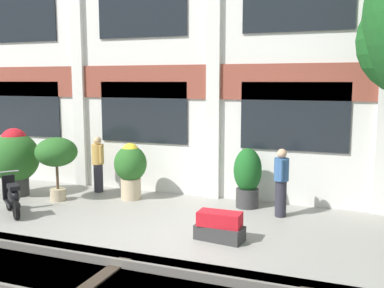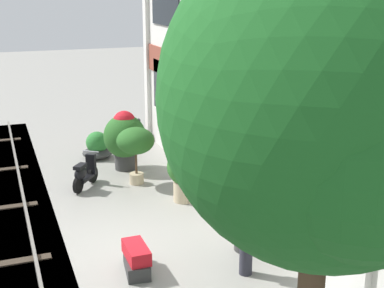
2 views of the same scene
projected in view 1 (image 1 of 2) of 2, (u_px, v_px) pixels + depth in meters
The scene contains 10 objects.
ground_plane at pixel (166, 233), 9.31m from camera, with size 80.00×80.00×0.00m, color gray.
apartment_facade at pixel (217, 41), 11.79m from camera, with size 17.04×0.64×8.38m.
potted_plant_stone_basin at pixel (131, 166), 11.86m from camera, with size 0.86×0.86×1.50m.
potted_plant_square_trough at pixel (220, 227), 8.85m from camera, with size 1.00×0.57×0.57m.
potted_plant_terracotta_small at pixel (56, 154), 11.67m from camera, with size 1.08×1.08×1.67m.
potted_plant_fluted_column at pixel (248, 176), 11.10m from camera, with size 0.69×0.69×1.49m.
potted_plant_ribbed_drum at pixel (15, 157), 12.22m from camera, with size 1.31×1.31×1.86m.
scooter_near_curb at pixel (12, 197), 10.47m from camera, with size 1.16×0.90×0.98m.
resident_by_doorway at pixel (281, 181), 10.32m from camera, with size 0.34×0.52×1.59m.
resident_watching_tracks at pixel (98, 163), 12.63m from camera, with size 0.46×0.34×1.58m.
Camera 1 is at (3.73, -8.17, 3.13)m, focal length 42.00 mm.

